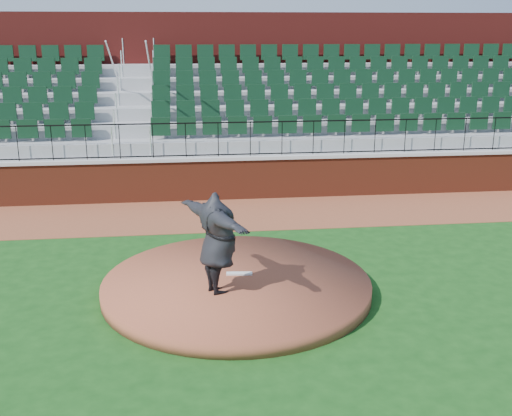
{
  "coord_description": "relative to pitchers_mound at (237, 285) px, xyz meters",
  "views": [
    {
      "loc": [
        -1.44,
        -10.83,
        4.96
      ],
      "look_at": [
        0.0,
        1.5,
        1.3
      ],
      "focal_mm": 43.05,
      "sensor_mm": 36.0,
      "label": 1
    }
  ],
  "objects": [
    {
      "name": "pitching_rubber",
      "position": [
        0.08,
        0.26,
        0.14
      ],
      "size": [
        0.53,
        0.18,
        0.03
      ],
      "primitive_type": "cube",
      "rotation": [
        0.0,
        0.0,
        -0.1
      ],
      "color": "silver",
      "rests_on": "pitchers_mound"
    },
    {
      "name": "seating_stands",
      "position": [
        0.53,
        9.54,
        2.18
      ],
      "size": [
        34.0,
        5.1,
        4.6
      ],
      "primitive_type": null,
      "color": "gray",
      "rests_on": "ground"
    },
    {
      "name": "pitchers_mound",
      "position": [
        0.0,
        0.0,
        0.0
      ],
      "size": [
        5.21,
        5.21,
        0.25
      ],
      "primitive_type": "cylinder",
      "color": "brown",
      "rests_on": "ground"
    },
    {
      "name": "wall_cap",
      "position": [
        0.53,
        6.81,
        1.12
      ],
      "size": [
        34.0,
        0.45,
        0.1
      ],
      "primitive_type": "cube",
      "color": "#B7B7B7",
      "rests_on": "field_wall"
    },
    {
      "name": "concourse_wall",
      "position": [
        0.53,
        12.34,
        2.62
      ],
      "size": [
        34.0,
        0.5,
        5.5
      ],
      "primitive_type": "cube",
      "color": "maroon",
      "rests_on": "ground"
    },
    {
      "name": "wall_railing",
      "position": [
        0.53,
        6.81,
        1.67
      ],
      "size": [
        34.0,
        0.05,
        1.0
      ],
      "primitive_type": null,
      "color": "black",
      "rests_on": "wall_cap"
    },
    {
      "name": "pitcher",
      "position": [
        -0.39,
        -0.53,
        1.08
      ],
      "size": [
        1.59,
        2.41,
        1.92
      ],
      "primitive_type": "imported",
      "rotation": [
        0.0,
        0.0,
        2.01
      ],
      "color": "black",
      "rests_on": "pitchers_mound"
    },
    {
      "name": "field_wall",
      "position": [
        0.53,
        6.81,
        0.47
      ],
      "size": [
        34.0,
        0.35,
        1.2
      ],
      "primitive_type": "cube",
      "color": "maroon",
      "rests_on": "ground"
    },
    {
      "name": "ground",
      "position": [
        0.53,
        -0.19,
        -0.12
      ],
      "size": [
        90.0,
        90.0,
        0.0
      ],
      "primitive_type": "plane",
      "color": "#123F12",
      "rests_on": "ground"
    },
    {
      "name": "warning_track",
      "position": [
        0.53,
        5.21,
        -0.12
      ],
      "size": [
        34.0,
        3.2,
        0.01
      ],
      "primitive_type": "cube",
      "color": "brown",
      "rests_on": "ground"
    }
  ]
}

